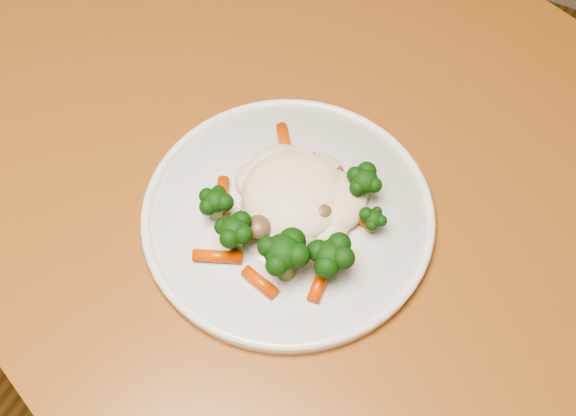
# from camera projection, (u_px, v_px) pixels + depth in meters

# --- Properties ---
(dining_table) EXTENTS (1.31, 1.08, 0.75)m
(dining_table) POSITION_uv_depth(u_px,v_px,m) (279.00, 173.00, 0.89)
(dining_table) COLOR #975622
(dining_table) RESTS_ON ground
(plate) EXTENTS (0.29, 0.29, 0.01)m
(plate) POSITION_uv_depth(u_px,v_px,m) (288.00, 215.00, 0.72)
(plate) COLOR white
(plate) RESTS_ON dining_table
(meal) EXTENTS (0.18, 0.19, 0.05)m
(meal) POSITION_uv_depth(u_px,v_px,m) (294.00, 209.00, 0.69)
(meal) COLOR beige
(meal) RESTS_ON plate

